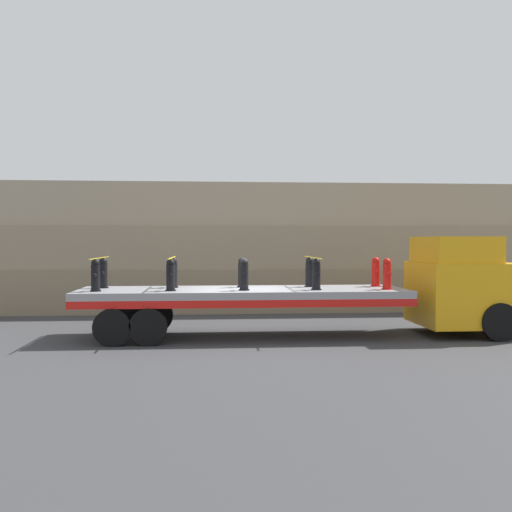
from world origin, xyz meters
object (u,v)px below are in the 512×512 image
(fire_hydrant_black_near_2, at_px, (244,275))
(fire_hydrant_black_far_3, at_px, (309,272))
(fire_hydrant_black_near_1, at_px, (171,275))
(fire_hydrant_black_near_0, at_px, (96,276))
(fire_hydrant_black_far_1, at_px, (173,273))
(fire_hydrant_black_near_3, at_px, (316,275))
(fire_hydrant_red_far_4, at_px, (376,272))
(truck_cab, at_px, (465,285))
(fire_hydrant_black_far_2, at_px, (242,273))
(flatbed_trailer, at_px, (222,298))
(fire_hydrant_black_far_0, at_px, (103,273))
(fire_hydrant_red_near_4, at_px, (387,274))

(fire_hydrant_black_near_2, height_order, fire_hydrant_black_far_3, same)
(fire_hydrant_black_near_1, bearing_deg, fire_hydrant_black_near_0, 180.00)
(fire_hydrant_black_near_2, bearing_deg, fire_hydrant_black_far_1, 151.25)
(fire_hydrant_black_far_1, distance_m, fire_hydrant_black_near_3, 4.04)
(fire_hydrant_black_far_3, height_order, fire_hydrant_red_far_4, same)
(truck_cab, relative_size, fire_hydrant_black_near_2, 3.25)
(fire_hydrant_black_far_2, distance_m, fire_hydrant_black_far_3, 1.95)
(fire_hydrant_black_near_0, relative_size, fire_hydrant_red_far_4, 1.00)
(flatbed_trailer, height_order, fire_hydrant_black_near_2, fire_hydrant_black_near_2)
(flatbed_trailer, bearing_deg, fire_hydrant_red_far_4, 6.83)
(truck_cab, distance_m, flatbed_trailer, 6.92)
(fire_hydrant_black_far_0, relative_size, fire_hydrant_red_far_4, 1.00)
(fire_hydrant_black_far_2, xyz_separation_m, fire_hydrant_red_far_4, (3.89, 0.00, 0.00))
(truck_cab, xyz_separation_m, fire_hydrant_black_near_1, (-8.29, -0.53, 0.34))
(fire_hydrant_black_near_2, xyz_separation_m, fire_hydrant_red_near_4, (3.89, 0.00, 0.00))
(truck_cab, height_order, fire_hydrant_black_near_0, truck_cab)
(fire_hydrant_black_far_0, bearing_deg, fire_hydrant_black_far_2, 0.00)
(fire_hydrant_black_near_0, bearing_deg, fire_hydrant_black_far_2, 15.34)
(fire_hydrant_black_far_0, relative_size, fire_hydrant_black_near_3, 1.00)
(fire_hydrant_black_near_0, distance_m, fire_hydrant_black_far_2, 4.04)
(fire_hydrant_black_near_1, height_order, fire_hydrant_black_far_1, same)
(fire_hydrant_black_near_1, relative_size, fire_hydrant_red_far_4, 1.00)
(fire_hydrant_black_far_0, xyz_separation_m, fire_hydrant_black_far_3, (5.84, 0.00, 0.00))
(fire_hydrant_black_near_2, relative_size, fire_hydrant_red_far_4, 1.00)
(fire_hydrant_black_far_1, xyz_separation_m, fire_hydrant_black_far_3, (3.89, 0.00, 0.00))
(fire_hydrant_black_near_0, xyz_separation_m, fire_hydrant_black_far_3, (5.84, 1.07, 0.00))
(fire_hydrant_black_near_3, distance_m, fire_hydrant_red_near_4, 1.95)
(fire_hydrant_black_near_0, relative_size, fire_hydrant_black_far_2, 1.00)
(fire_hydrant_black_far_2, bearing_deg, flatbed_trailer, -136.78)
(truck_cab, relative_size, fire_hydrant_black_far_3, 3.25)
(fire_hydrant_black_far_0, xyz_separation_m, fire_hydrant_red_near_4, (7.79, -1.07, 0.00))
(truck_cab, height_order, fire_hydrant_black_far_0, truck_cab)
(flatbed_trailer, distance_m, fire_hydrant_black_near_2, 1.03)
(fire_hydrant_black_near_0, relative_size, fire_hydrant_black_far_0, 1.00)
(fire_hydrant_black_near_1, distance_m, fire_hydrant_black_near_2, 1.95)
(fire_hydrant_black_near_2, xyz_separation_m, fire_hydrant_black_far_2, (0.00, 1.07, 0.00))
(flatbed_trailer, bearing_deg, fire_hydrant_black_far_0, 170.88)
(fire_hydrant_black_near_3, relative_size, fire_hydrant_red_far_4, 1.00)
(truck_cab, height_order, fire_hydrant_black_far_1, truck_cab)
(fire_hydrant_black_far_2, relative_size, fire_hydrant_black_far_3, 1.00)
(fire_hydrant_black_near_3, bearing_deg, fire_hydrant_black_far_3, 90.00)
(fire_hydrant_black_near_3, height_order, fire_hydrant_red_near_4, same)
(fire_hydrant_red_near_4, bearing_deg, fire_hydrant_black_far_2, 164.66)
(fire_hydrant_red_near_4, bearing_deg, fire_hydrant_red_far_4, 90.00)
(fire_hydrant_black_far_3, bearing_deg, flatbed_trailer, -168.01)
(truck_cab, relative_size, fire_hydrant_black_near_0, 3.25)
(fire_hydrant_black_far_1, bearing_deg, fire_hydrant_black_far_3, 0.00)
(truck_cab, xyz_separation_m, fire_hydrant_black_far_3, (-4.39, 0.53, 0.34))
(fire_hydrant_black_near_2, distance_m, fire_hydrant_black_far_2, 1.07)
(flatbed_trailer, bearing_deg, fire_hydrant_black_near_2, -43.22)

